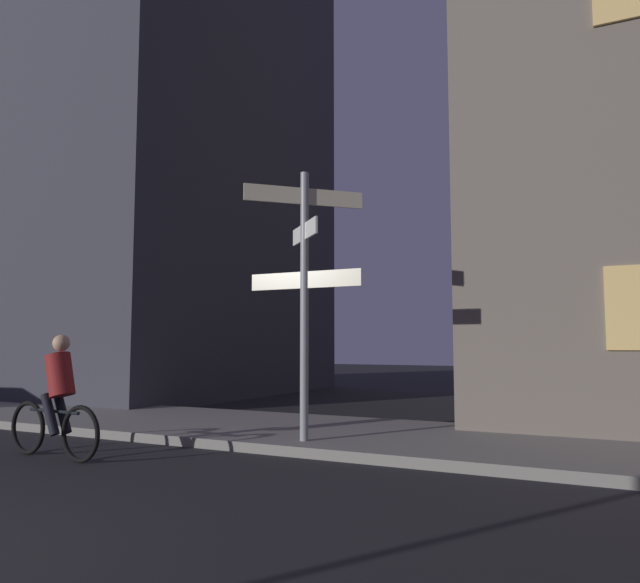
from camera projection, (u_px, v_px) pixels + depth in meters
name	position (u px, v px, depth m)	size (l,w,h in m)	color
sidewalk_kerb	(300.00, 431.00, 9.79)	(40.00, 3.39, 0.14)	gray
signpost	(304.00, 278.00, 8.60)	(1.77, 1.29, 3.83)	gray
cyclist	(57.00, 401.00, 7.87)	(1.82, 0.36, 1.61)	black
building_left_block	(149.00, 128.00, 19.44)	(8.54, 9.96, 16.92)	#383842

